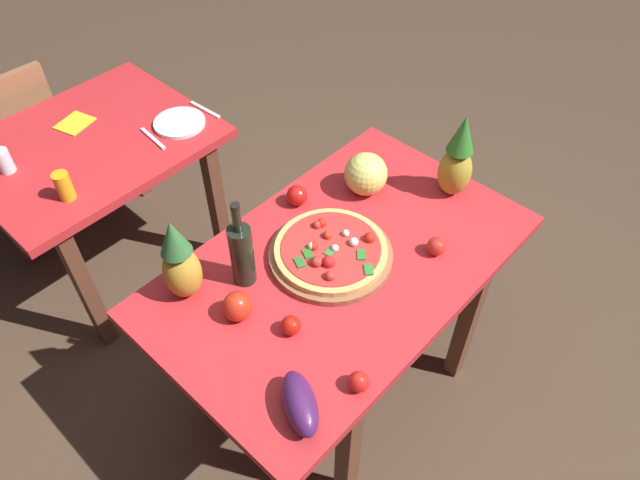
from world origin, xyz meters
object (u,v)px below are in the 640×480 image
object	(u,v)px
tomato_near_board	(297,196)
drinking_glass_juice	(64,186)
background_table	(94,161)
knife_utensil	(205,110)
fork_utensil	(153,138)
pizza	(331,250)
pizza_board	(331,255)
tomato_beside_pepper	(436,246)
dining_chair	(16,137)
bell_pepper	(237,307)
tomato_at_corner	(291,325)
wine_bottle	(242,253)
display_table	(340,278)
tomato_by_bottle	(359,382)
dinner_plate	(179,123)
napkin_folded	(75,123)
pineapple_left	(180,263)
pineapple_right	(457,160)
eggplant	(300,403)
melon	(366,174)
drinking_glass_water	(4,161)

from	to	relation	value
tomato_near_board	drinking_glass_juice	xyz separation A→B (m)	(-0.56, 0.65, 0.02)
background_table	knife_utensil	distance (m)	0.52
fork_utensil	pizza	bearing A→B (deg)	-83.31
pizza_board	tomato_beside_pepper	distance (m)	0.36
dining_chair	bell_pepper	size ratio (longest dim) A/B	8.41
tomato_near_board	tomato_at_corner	world-z (taller)	tomato_near_board
wine_bottle	tomato_near_board	distance (m)	0.40
display_table	tomato_by_bottle	distance (m)	0.49
pizza	dinner_plate	xyz separation A→B (m)	(0.12, 0.98, -0.03)
bell_pepper	napkin_folded	size ratio (longest dim) A/B	0.72
pizza_board	pineapple_left	size ratio (longest dim) A/B	1.31
pineapple_right	drinking_glass_juice	size ratio (longest dim) A/B	3.01
dinner_plate	tomato_near_board	bearing A→B (deg)	-90.70
knife_utensil	background_table	bearing A→B (deg)	154.28
napkin_folded	pizza_board	bearing A→B (deg)	-82.18
wine_bottle	bell_pepper	size ratio (longest dim) A/B	3.34
eggplant	bell_pepper	bearing A→B (deg)	74.56
melon	bell_pepper	distance (m)	0.72
tomato_by_bottle	knife_utensil	bearing A→B (deg)	67.23
pineapple_left	dinner_plate	size ratio (longest dim) A/B	1.46
melon	drinking_glass_water	bearing A→B (deg)	128.05
pizza_board	drinking_glass_water	size ratio (longest dim) A/B	4.30
wine_bottle	tomato_near_board	bearing A→B (deg)	18.48
tomato_beside_pepper	pineapple_right	bearing A→B (deg)	24.87
pineapple_right	tomato_at_corner	bearing A→B (deg)	-179.95
drinking_glass_juice	napkin_folded	distance (m)	0.48
display_table	tomato_beside_pepper	distance (m)	0.35
tomato_by_bottle	display_table	bearing A→B (deg)	47.25
eggplant	drinking_glass_juice	bearing A→B (deg)	88.63
wine_bottle	knife_utensil	xyz separation A→B (m)	(0.52, 0.84, -0.12)
background_table	melon	world-z (taller)	melon
tomato_near_board	dinner_plate	distance (m)	0.71
bell_pepper	napkin_folded	bearing A→B (deg)	81.27
melon	dinner_plate	size ratio (longest dim) A/B	0.74
wine_bottle	melon	world-z (taller)	wine_bottle
drinking_glass_juice	pineapple_right	bearing A→B (deg)	-45.95
tomato_by_bottle	napkin_folded	distance (m)	1.71
tomato_at_corner	tomato_by_bottle	size ratio (longest dim) A/B	1.01
pizza	drinking_glass_juice	bearing A→B (deg)	115.72
bell_pepper	drinking_glass_water	world-z (taller)	drinking_glass_water
pizza	tomato_by_bottle	bearing A→B (deg)	-128.94
dining_chair	melon	bearing A→B (deg)	112.98
tomato_by_bottle	knife_utensil	xyz separation A→B (m)	(0.57, 1.37, -0.03)
pizza	bell_pepper	size ratio (longest dim) A/B	3.80
bell_pepper	tomato_near_board	bearing A→B (deg)	24.22
dining_chair	fork_utensil	size ratio (longest dim) A/B	4.72
eggplant	tomato_near_board	xyz separation A→B (m)	(0.59, 0.59, -0.01)
eggplant	pineapple_right	bearing A→B (deg)	11.18
fork_utensil	knife_utensil	size ratio (longest dim) A/B	1.00
tomato_at_corner	eggplant	bearing A→B (deg)	-129.97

